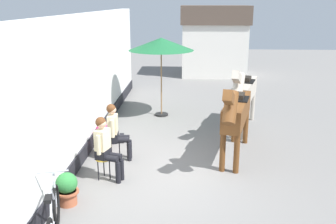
{
  "coord_description": "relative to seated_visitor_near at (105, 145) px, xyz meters",
  "views": [
    {
      "loc": [
        0.07,
        -7.75,
        3.68
      ],
      "look_at": [
        -0.4,
        1.2,
        1.05
      ],
      "focal_mm": 40.32,
      "sensor_mm": 36.0,
      "label": 1
    }
  ],
  "objects": [
    {
      "name": "cafe_parasol",
      "position": [
        0.85,
        4.79,
        1.59
      ],
      "size": [
        2.1,
        2.1,
        2.58
      ],
      "color": "black",
      "rests_on": "ground_plane"
    },
    {
      "name": "saddled_horse_near",
      "position": [
        2.87,
        1.32,
        0.38
      ],
      "size": [
        1.01,
        2.94,
        2.06
      ],
      "color": "brown",
      "rests_on": "ground_plane"
    },
    {
      "name": "flower_planter_far",
      "position": [
        -0.48,
        1.87,
        -0.44
      ],
      "size": [
        0.43,
        0.43,
        0.64
      ],
      "color": "#A85638",
      "rests_on": "ground_plane"
    },
    {
      "name": "satchel_bag",
      "position": [
        -0.07,
        2.26,
        -0.68
      ],
      "size": [
        0.15,
        0.29,
        0.2
      ],
      "primitive_type": "cube",
      "rotation": [
        0.0,
        0.0,
        1.68
      ],
      "color": "black",
      "rests_on": "ground_plane"
    },
    {
      "name": "flower_planter_near",
      "position": [
        -0.51,
        -1.09,
        -0.44
      ],
      "size": [
        0.43,
        0.43,
        0.64
      ],
      "color": "#A85638",
      "rests_on": "ground_plane"
    },
    {
      "name": "distant_cottage",
      "position": [
        3.04,
        12.28,
        1.02
      ],
      "size": [
        3.4,
        2.6,
        3.5
      ],
      "color": "silver",
      "rests_on": "ground_plane"
    },
    {
      "name": "seated_visitor_far",
      "position": [
        0.02,
        1.06,
        0.0
      ],
      "size": [
        0.61,
        0.49,
        1.39
      ],
      "color": "black",
      "rests_on": "ground_plane"
    },
    {
      "name": "saddled_horse_far",
      "position": [
        3.35,
        3.44,
        0.38
      ],
      "size": [
        1.13,
        2.91,
        2.06
      ],
      "color": "#B2A899",
      "rests_on": "ground_plane"
    },
    {
      "name": "pub_facade_wall",
      "position": [
        -0.91,
        1.92,
        0.76
      ],
      "size": [
        0.34,
        14.0,
        3.4
      ],
      "color": "white",
      "rests_on": "ground_plane"
    },
    {
      "name": "seated_visitor_near",
      "position": [
        0.0,
        0.0,
        0.0
      ],
      "size": [
        0.61,
        0.48,
        1.39
      ],
      "color": "gold",
      "rests_on": "ground_plane"
    },
    {
      "name": "ground_plane",
      "position": [
        1.64,
        3.42,
        -0.78
      ],
      "size": [
        40.0,
        40.0,
        0.0
      ],
      "primitive_type": "plane",
      "color": "slate"
    },
    {
      "name": "leaning_bicycle",
      "position": [
        -0.36,
        -2.25,
        -0.38
      ],
      "size": [
        0.6,
        1.72,
        1.02
      ],
      "color": "black",
      "rests_on": "ground_plane"
    }
  ]
}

